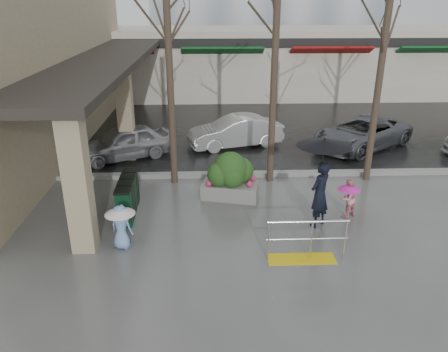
{
  "coord_description": "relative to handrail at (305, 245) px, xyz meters",
  "views": [
    {
      "loc": [
        -0.86,
        -9.91,
        5.73
      ],
      "look_at": [
        -0.45,
        0.88,
        1.3
      ],
      "focal_mm": 35.0,
      "sensor_mm": 36.0,
      "label": 1
    }
  ],
  "objects": [
    {
      "name": "pillar_front",
      "position": [
        -5.26,
        0.7,
        1.37
      ],
      "size": [
        0.55,
        0.55,
        3.5
      ],
      "primitive_type": "cube",
      "color": "tan",
      "rests_on": "ground"
    },
    {
      "name": "planter",
      "position": [
        -1.55,
        3.52,
        0.33
      ],
      "size": [
        1.83,
        1.19,
        1.48
      ],
      "rotation": [
        0.0,
        0.0,
        -0.22
      ],
      "color": "slate",
      "rests_on": "ground"
    },
    {
      "name": "tree_midwest",
      "position": [
        -0.16,
        4.8,
        4.86
      ],
      "size": [
        3.2,
        3.2,
        7.0
      ],
      "color": "#382B21",
      "rests_on": "ground"
    },
    {
      "name": "storefront_row",
      "position": [
        0.64,
        19.17,
        1.64
      ],
      "size": [
        34.0,
        6.74,
        4.0
      ],
      "color": "beige",
      "rests_on": "ground"
    },
    {
      "name": "street_asphalt",
      "position": [
        -1.36,
        23.2,
        -0.37
      ],
      "size": [
        120.0,
        36.0,
        0.01
      ],
      "primitive_type": "cube",
      "color": "black",
      "rests_on": "ground"
    },
    {
      "name": "ground",
      "position": [
        -1.36,
        1.2,
        -0.38
      ],
      "size": [
        120.0,
        120.0,
        0.0
      ],
      "primitive_type": "plane",
      "color": "#51514F",
      "rests_on": "ground"
    },
    {
      "name": "tree_mideast",
      "position": [
        3.14,
        4.8,
        4.48
      ],
      "size": [
        3.2,
        3.2,
        6.5
      ],
      "color": "#382B21",
      "rests_on": "ground"
    },
    {
      "name": "car_c",
      "position": [
        4.04,
        8.11,
        0.25
      ],
      "size": [
        4.91,
        4.31,
        1.26
      ],
      "primitive_type": "imported",
      "rotation": [
        0.0,
        0.0,
        -0.96
      ],
      "color": "slate",
      "rests_on": "ground"
    },
    {
      "name": "car_b",
      "position": [
        -1.09,
        8.5,
        0.25
      ],
      "size": [
        4.04,
        2.33,
        1.26
      ],
      "primitive_type": "imported",
      "rotation": [
        0.0,
        0.0,
        -1.29
      ],
      "color": "silver",
      "rests_on": "ground"
    },
    {
      "name": "woman",
      "position": [
        0.71,
        1.66,
        1.11
      ],
      "size": [
        1.41,
        1.41,
        2.48
      ],
      "rotation": [
        0.0,
        0.0,
        3.9
      ],
      "color": "black",
      "rests_on": "ground"
    },
    {
      "name": "child_pink",
      "position": [
        1.64,
        2.12,
        0.26
      ],
      "size": [
        0.68,
        0.65,
        1.12
      ],
      "rotation": [
        0.0,
        0.0,
        3.72
      ],
      "color": "pink",
      "rests_on": "ground"
    },
    {
      "name": "car_a",
      "position": [
        -5.42,
        7.21,
        0.25
      ],
      "size": [
        3.97,
        3.01,
        1.26
      ],
      "primitive_type": "imported",
      "rotation": [
        0.0,
        0.0,
        -1.1
      ],
      "color": "#A9A9AE",
      "rests_on": "ground"
    },
    {
      "name": "news_boxes",
      "position": [
        -4.51,
        2.58,
        0.15
      ],
      "size": [
        0.48,
        1.89,
        1.05
      ],
      "rotation": [
        0.0,
        0.0,
        0.03
      ],
      "color": "#0D3A1E",
      "rests_on": "ground"
    },
    {
      "name": "tree_west",
      "position": [
        -3.36,
        4.8,
        4.71
      ],
      "size": [
        3.2,
        3.2,
        6.8
      ],
      "color": "#382B21",
      "rests_on": "ground"
    },
    {
      "name": "canopy_slab",
      "position": [
        -6.16,
        9.2,
        3.25
      ],
      "size": [
        2.8,
        18.0,
        0.25
      ],
      "primitive_type": "cube",
      "color": "#2D2823",
      "rests_on": "pillar_front"
    },
    {
      "name": "child_blue",
      "position": [
        -4.36,
        0.7,
        0.33
      ],
      "size": [
        0.74,
        0.74,
        1.15
      ],
      "rotation": [
        0.0,
        0.0,
        2.76
      ],
      "color": "#7D9EDF",
      "rests_on": "ground"
    },
    {
      "name": "pillar_back",
      "position": [
        -5.26,
        7.2,
        1.37
      ],
      "size": [
        0.55,
        0.55,
        3.5
      ],
      "primitive_type": "cube",
      "color": "tan",
      "rests_on": "ground"
    },
    {
      "name": "curb",
      "position": [
        -1.36,
        5.2,
        -0.3
      ],
      "size": [
        120.0,
        0.3,
        0.15
      ],
      "primitive_type": "cube",
      "color": "gray",
      "rests_on": "ground"
    },
    {
      "name": "handrail",
      "position": [
        0.0,
        0.0,
        0.0
      ],
      "size": [
        1.9,
        0.5,
        1.03
      ],
      "color": "yellow",
      "rests_on": "ground"
    }
  ]
}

